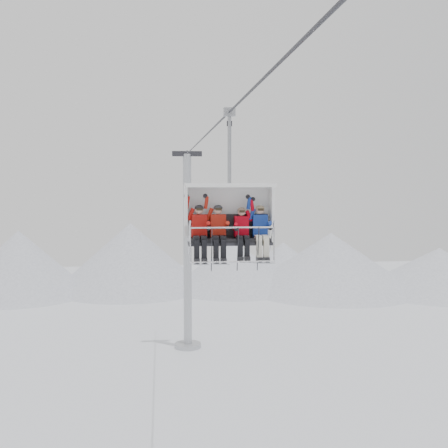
{
  "coord_description": "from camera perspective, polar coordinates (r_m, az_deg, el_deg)",
  "views": [
    {
      "loc": [
        -1.82,
        -15.98,
        11.52
      ],
      "look_at": [
        0.0,
        0.0,
        10.26
      ],
      "focal_mm": 45.0,
      "sensor_mm": 36.0,
      "label": 1
    }
  ],
  "objects": [
    {
      "name": "skier_far_right",
      "position": [
        14.83,
        3.74,
        -0.67
      ],
      "size": [
        0.39,
        1.69,
        1.57
      ],
      "color": "navy",
      "rests_on": "chairlift_carrier"
    },
    {
      "name": "skier_center_left",
      "position": [
        14.67,
        -0.58,
        -0.68
      ],
      "size": [
        0.4,
        1.69,
        1.6
      ],
      "color": "#AE1D0F",
      "rests_on": "chairlift_carrier"
    },
    {
      "name": "ridgeline",
      "position": [
        58.67,
        -6.21,
        -4.07
      ],
      "size": [
        72.0,
        21.0,
        7.0
      ],
      "color": "silver",
      "rests_on": "ground"
    },
    {
      "name": "skier_center_right",
      "position": [
        14.74,
        1.84,
        -0.78
      ],
      "size": [
        0.37,
        1.69,
        1.5
      ],
      "color": "#C20213",
      "rests_on": "chairlift_carrier"
    },
    {
      "name": "chairlift_carrier",
      "position": [
        14.97,
        0.49,
        1.22
      ],
      "size": [
        2.35,
        1.17,
        3.98
      ],
      "color": "black",
      "rests_on": "haul_cable"
    },
    {
      "name": "skier_far_left",
      "position": [
        14.63,
        -2.51,
        -0.69
      ],
      "size": [
        0.4,
        1.69,
        1.61
      ],
      "color": "#B2110D",
      "rests_on": "chairlift_carrier"
    },
    {
      "name": "lift_tower_right",
      "position": [
        38.45,
        -3.72,
        -4.13
      ],
      "size": [
        2.0,
        1.8,
        13.48
      ],
      "color": "#A9ACB0",
      "rests_on": "ground"
    },
    {
      "name": "haul_cable",
      "position": [
        16.18,
        -0.0,
        10.79
      ],
      "size": [
        0.06,
        50.0,
        0.06
      ],
      "primitive_type": "cylinder",
      "rotation": [
        1.57,
        0.0,
        0.0
      ],
      "color": "#2B2B30",
      "rests_on": "lift_tower_left"
    }
  ]
}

